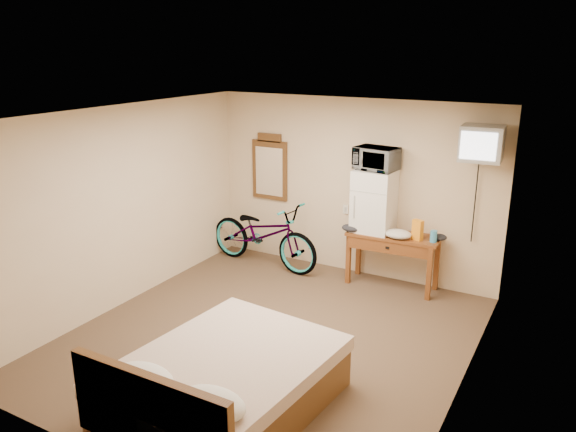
{
  "coord_description": "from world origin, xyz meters",
  "views": [
    {
      "loc": [
        2.94,
        -4.85,
        3.18
      ],
      "look_at": [
        -0.19,
        0.78,
        1.21
      ],
      "focal_mm": 35.0,
      "sensor_mm": 36.0,
      "label": 1
    }
  ],
  "objects_px": {
    "mini_fridge": "(374,201)",
    "blue_cup": "(434,236)",
    "microwave": "(376,159)",
    "bed": "(221,385)",
    "bicycle": "(264,234)",
    "desk": "(392,244)",
    "crt_television": "(482,143)",
    "wall_mirror": "(270,168)"
  },
  "relations": [
    {
      "from": "desk",
      "to": "blue_cup",
      "type": "relative_size",
      "value": 8.09
    },
    {
      "from": "desk",
      "to": "mini_fridge",
      "type": "xyz_separation_m",
      "value": [
        -0.3,
        0.06,
        0.55
      ]
    },
    {
      "from": "crt_television",
      "to": "bicycle",
      "type": "xyz_separation_m",
      "value": [
        -2.94,
        -0.17,
        -1.57
      ]
    },
    {
      "from": "desk",
      "to": "microwave",
      "type": "distance_m",
      "value": 1.17
    },
    {
      "from": "wall_mirror",
      "to": "bed",
      "type": "relative_size",
      "value": 0.47
    },
    {
      "from": "mini_fridge",
      "to": "bed",
      "type": "distance_m",
      "value": 3.55
    },
    {
      "from": "microwave",
      "to": "bed",
      "type": "relative_size",
      "value": 0.25
    },
    {
      "from": "mini_fridge",
      "to": "bicycle",
      "type": "bearing_deg",
      "value": -172.49
    },
    {
      "from": "mini_fridge",
      "to": "desk",
      "type": "bearing_deg",
      "value": -11.54
    },
    {
      "from": "desk",
      "to": "blue_cup",
      "type": "bearing_deg",
      "value": -1.35
    },
    {
      "from": "mini_fridge",
      "to": "wall_mirror",
      "type": "xyz_separation_m",
      "value": [
        -1.76,
        0.21,
        0.23
      ]
    },
    {
      "from": "microwave",
      "to": "crt_television",
      "type": "relative_size",
      "value": 0.92
    },
    {
      "from": "desk",
      "to": "wall_mirror",
      "type": "height_order",
      "value": "wall_mirror"
    },
    {
      "from": "desk",
      "to": "microwave",
      "type": "bearing_deg",
      "value": 168.43
    },
    {
      "from": "crt_television",
      "to": "microwave",
      "type": "bearing_deg",
      "value": 178.09
    },
    {
      "from": "crt_television",
      "to": "bicycle",
      "type": "relative_size",
      "value": 0.32
    },
    {
      "from": "microwave",
      "to": "blue_cup",
      "type": "height_order",
      "value": "microwave"
    },
    {
      "from": "bicycle",
      "to": "desk",
      "type": "bearing_deg",
      "value": -79.89
    },
    {
      "from": "blue_cup",
      "to": "wall_mirror",
      "type": "distance_m",
      "value": 2.68
    },
    {
      "from": "wall_mirror",
      "to": "bicycle",
      "type": "relative_size",
      "value": 0.53
    },
    {
      "from": "blue_cup",
      "to": "bed",
      "type": "relative_size",
      "value": 0.07
    },
    {
      "from": "bicycle",
      "to": "blue_cup",
      "type": "bearing_deg",
      "value": -81.18
    },
    {
      "from": "blue_cup",
      "to": "microwave",
      "type": "bearing_deg",
      "value": 174.96
    },
    {
      "from": "wall_mirror",
      "to": "bicycle",
      "type": "distance_m",
      "value": 1.01
    },
    {
      "from": "microwave",
      "to": "bed",
      "type": "height_order",
      "value": "microwave"
    },
    {
      "from": "mini_fridge",
      "to": "microwave",
      "type": "xyz_separation_m",
      "value": [
        0.0,
        0.0,
        0.57
      ]
    },
    {
      "from": "mini_fridge",
      "to": "bicycle",
      "type": "xyz_separation_m",
      "value": [
        -1.62,
        -0.21,
        -0.68
      ]
    },
    {
      "from": "microwave",
      "to": "wall_mirror",
      "type": "relative_size",
      "value": 0.55
    },
    {
      "from": "desk",
      "to": "blue_cup",
      "type": "xyz_separation_m",
      "value": [
        0.55,
        -0.01,
        0.21
      ]
    },
    {
      "from": "desk",
      "to": "wall_mirror",
      "type": "xyz_separation_m",
      "value": [
        -2.06,
        0.27,
        0.78
      ]
    },
    {
      "from": "desk",
      "to": "crt_television",
      "type": "distance_m",
      "value": 1.77
    },
    {
      "from": "bed",
      "to": "bicycle",
      "type": "bearing_deg",
      "value": 115.28
    },
    {
      "from": "microwave",
      "to": "wall_mirror",
      "type": "distance_m",
      "value": 1.8
    },
    {
      "from": "wall_mirror",
      "to": "bicycle",
      "type": "bearing_deg",
      "value": -72.36
    },
    {
      "from": "desk",
      "to": "microwave",
      "type": "relative_size",
      "value": 2.28
    },
    {
      "from": "crt_television",
      "to": "wall_mirror",
      "type": "xyz_separation_m",
      "value": [
        -3.08,
        0.25,
        -0.66
      ]
    },
    {
      "from": "mini_fridge",
      "to": "blue_cup",
      "type": "relative_size",
      "value": 5.47
    },
    {
      "from": "bicycle",
      "to": "bed",
      "type": "bearing_deg",
      "value": -149.12
    },
    {
      "from": "microwave",
      "to": "blue_cup",
      "type": "xyz_separation_m",
      "value": [
        0.85,
        -0.07,
        -0.92
      ]
    },
    {
      "from": "crt_television",
      "to": "bicycle",
      "type": "bearing_deg",
      "value": -176.69
    },
    {
      "from": "bed",
      "to": "blue_cup",
      "type": "bearing_deg",
      "value": 74.26
    },
    {
      "from": "crt_television",
      "to": "wall_mirror",
      "type": "height_order",
      "value": "crt_television"
    }
  ]
}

